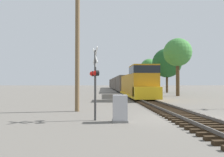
% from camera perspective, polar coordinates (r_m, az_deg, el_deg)
% --- Properties ---
extents(ground_plane, '(400.00, 400.00, 0.00)m').
position_cam_1_polar(ground_plane, '(13.86, 18.58, -9.70)').
color(ground_plane, '#666059').
extents(rail_track_bed, '(2.60, 160.00, 0.31)m').
position_cam_1_polar(rail_track_bed, '(13.84, 18.57, -9.15)').
color(rail_track_bed, black).
rests_on(rail_track_bed, ground).
extents(freight_train, '(3.00, 80.16, 4.19)m').
position_cam_1_polar(freight_train, '(62.71, 1.85, -1.37)').
color(freight_train, '#B77A14').
rests_on(freight_train, ground).
extents(crossing_signal_near, '(0.56, 1.01, 4.06)m').
position_cam_1_polar(crossing_signal_near, '(12.12, -4.51, 0.37)').
color(crossing_signal_near, '#333333').
rests_on(crossing_signal_near, ground).
extents(relay_cabinet, '(0.82, 0.70, 1.43)m').
position_cam_1_polar(relay_cabinet, '(11.65, 2.09, -7.89)').
color(relay_cabinet, slate).
rests_on(relay_cabinet, ground).
extents(utility_pole, '(1.80, 0.32, 9.81)m').
position_cam_1_polar(utility_pole, '(16.43, -9.04, 9.13)').
color(utility_pole, brown).
rests_on(utility_pole, ground).
extents(tree_far_right, '(4.52, 4.52, 9.31)m').
position_cam_1_polar(tree_far_right, '(36.96, 16.75, 6.44)').
color(tree_far_right, '#473521').
rests_on(tree_far_right, ground).
extents(tree_mid_background, '(6.32, 6.32, 9.63)m').
position_cam_1_polar(tree_mid_background, '(49.04, 14.14, 3.93)').
color(tree_mid_background, '#473521').
rests_on(tree_mid_background, ground).
extents(tree_deep_background, '(4.29, 4.29, 8.11)m').
position_cam_1_polar(tree_deep_background, '(54.73, 9.70, 2.79)').
color(tree_deep_background, '#473521').
rests_on(tree_deep_background, ground).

